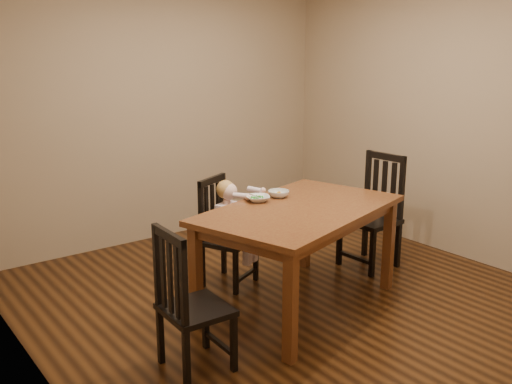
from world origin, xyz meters
TOP-DOWN VIEW (x-y plane):
  - room at (0.00, 0.00)m, footprint 4.01×4.01m
  - dining_table at (-0.03, -0.23)m, footprint 1.86×1.40m
  - chair_child at (-0.24, 0.51)m, footprint 0.53×0.52m
  - chair_left at (-1.21, -0.51)m, footprint 0.41×0.43m
  - chair_right at (1.12, 0.02)m, footprint 0.46×0.48m
  - toddler at (-0.22, 0.47)m, footprint 0.40×0.43m
  - bowl_peas at (-0.19, 0.10)m, footprint 0.25×0.25m
  - bowl_veg at (0.03, 0.11)m, footprint 0.20×0.20m
  - fork at (-0.22, 0.07)m, footprint 0.10×0.10m

SIDE VIEW (x-z plane):
  - chair_child at x=-0.24m, z-range -0.02..0.93m
  - chair_left at x=-1.21m, z-range -0.02..0.95m
  - chair_right at x=1.12m, z-range -0.02..1.05m
  - toddler at x=-0.22m, z-range 0.33..0.81m
  - dining_table at x=-0.03m, z-range 0.32..1.14m
  - bowl_peas at x=-0.19m, z-range 0.83..0.87m
  - bowl_veg at x=0.03m, z-range 0.83..0.88m
  - fork at x=-0.22m, z-range 0.85..0.90m
  - room at x=0.00m, z-range 0.00..2.71m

